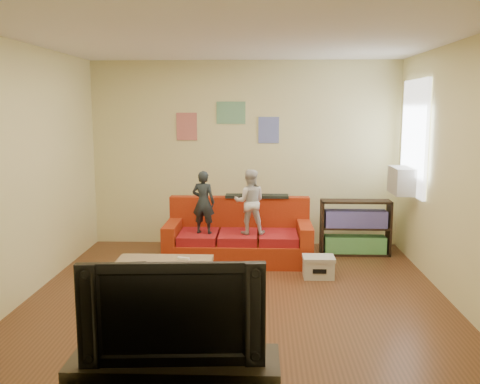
{
  "coord_description": "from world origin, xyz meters",
  "views": [
    {
      "loc": [
        0.25,
        -5.35,
        2.02
      ],
      "look_at": [
        0.0,
        0.8,
        1.05
      ],
      "focal_mm": 40.0,
      "sensor_mm": 36.0,
      "label": 1
    }
  ],
  "objects_px": {
    "sofa": "(239,239)",
    "bookshelf": "(355,230)",
    "child_b": "(250,202)",
    "television": "(174,308)",
    "file_box": "(318,267)",
    "coffee_table": "(164,267)",
    "child_a": "(203,202)"
  },
  "relations": [
    {
      "from": "sofa",
      "to": "bookshelf",
      "type": "height_order",
      "value": "sofa"
    },
    {
      "from": "child_b",
      "to": "television",
      "type": "bearing_deg",
      "value": 82.53
    },
    {
      "from": "sofa",
      "to": "file_box",
      "type": "relative_size",
      "value": 5.08
    },
    {
      "from": "child_b",
      "to": "coffee_table",
      "type": "bearing_deg",
      "value": 57.89
    },
    {
      "from": "sofa",
      "to": "file_box",
      "type": "bearing_deg",
      "value": -35.83
    },
    {
      "from": "coffee_table",
      "to": "file_box",
      "type": "xyz_separation_m",
      "value": [
        1.7,
        0.91,
        -0.25
      ]
    },
    {
      "from": "bookshelf",
      "to": "television",
      "type": "xyz_separation_m",
      "value": [
        -1.84,
        -4.19,
        0.47
      ]
    },
    {
      "from": "sofa",
      "to": "bookshelf",
      "type": "distance_m",
      "value": 1.64
    },
    {
      "from": "coffee_table",
      "to": "bookshelf",
      "type": "bearing_deg",
      "value": 40.34
    },
    {
      "from": "child_b",
      "to": "child_a",
      "type": "bearing_deg",
      "value": -1.51
    },
    {
      "from": "sofa",
      "to": "child_a",
      "type": "bearing_deg",
      "value": -159.89
    },
    {
      "from": "sofa",
      "to": "television",
      "type": "height_order",
      "value": "television"
    },
    {
      "from": "bookshelf",
      "to": "child_a",
      "type": "bearing_deg",
      "value": -166.08
    },
    {
      "from": "television",
      "to": "child_b",
      "type": "bearing_deg",
      "value": 80.06
    },
    {
      "from": "coffee_table",
      "to": "bookshelf",
      "type": "height_order",
      "value": "bookshelf"
    },
    {
      "from": "coffee_table",
      "to": "television",
      "type": "height_order",
      "value": "television"
    },
    {
      "from": "child_a",
      "to": "television",
      "type": "height_order",
      "value": "child_a"
    },
    {
      "from": "bookshelf",
      "to": "television",
      "type": "bearing_deg",
      "value": -113.68
    },
    {
      "from": "file_box",
      "to": "television",
      "type": "bearing_deg",
      "value": -111.36
    },
    {
      "from": "file_box",
      "to": "child_a",
      "type": "bearing_deg",
      "value": 159.15
    },
    {
      "from": "child_a",
      "to": "coffee_table",
      "type": "bearing_deg",
      "value": 91.63
    },
    {
      "from": "coffee_table",
      "to": "file_box",
      "type": "bearing_deg",
      "value": 28.09
    },
    {
      "from": "sofa",
      "to": "television",
      "type": "relative_size",
      "value": 1.72
    },
    {
      "from": "child_a",
      "to": "coffee_table",
      "type": "height_order",
      "value": "child_a"
    },
    {
      "from": "sofa",
      "to": "television",
      "type": "bearing_deg",
      "value": -93.52
    },
    {
      "from": "child_a",
      "to": "sofa",
      "type": "bearing_deg",
      "value": -148.06
    },
    {
      "from": "sofa",
      "to": "child_b",
      "type": "xyz_separation_m",
      "value": [
        0.15,
        -0.17,
        0.54
      ]
    },
    {
      "from": "sofa",
      "to": "child_a",
      "type": "distance_m",
      "value": 0.72
    },
    {
      "from": "child_a",
      "to": "file_box",
      "type": "relative_size",
      "value": 2.18
    },
    {
      "from": "coffee_table",
      "to": "bookshelf",
      "type": "xyz_separation_m",
      "value": [
        2.32,
        1.97,
        -0.04
      ]
    },
    {
      "from": "sofa",
      "to": "child_b",
      "type": "relative_size",
      "value": 2.28
    },
    {
      "from": "coffee_table",
      "to": "television",
      "type": "bearing_deg",
      "value": -77.87
    }
  ]
}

